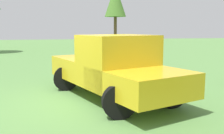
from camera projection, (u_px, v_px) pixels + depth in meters
The scene contains 3 objects.
ground_plane at pixel (80, 101), 7.21m from camera, with size 80.00×80.00×0.00m, color #5B8C47.
pickup_truck at pixel (114, 66), 7.30m from camera, with size 3.45×5.27×1.81m.
tree_back_right at pixel (115, 1), 27.58m from camera, with size 2.27×2.27×6.55m.
Camera 1 is at (0.50, 7.03, 2.00)m, focal length 41.98 mm.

